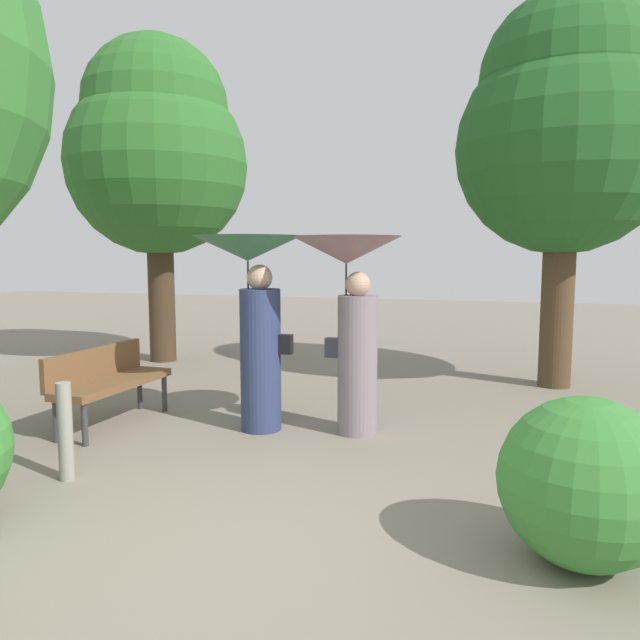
% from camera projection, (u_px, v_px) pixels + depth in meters
% --- Properties ---
extents(ground_plane, '(40.00, 40.00, 0.00)m').
position_uv_depth(ground_plane, '(205.00, 529.00, 4.02)').
color(ground_plane, gray).
extents(person_left, '(1.12, 1.12, 2.02)m').
position_uv_depth(person_left, '(254.00, 298.00, 6.14)').
color(person_left, navy).
rests_on(person_left, ground).
extents(person_right, '(1.11, 1.11, 2.01)m').
position_uv_depth(person_right, '(351.00, 297.00, 6.02)').
color(person_right, gray).
rests_on(person_right, ground).
extents(park_bench, '(0.56, 1.52, 0.83)m').
position_uv_depth(park_bench, '(108.00, 378.00, 6.39)').
color(park_bench, '#38383D').
rests_on(park_bench, ground).
extents(tree_near_left, '(2.97, 2.97, 5.36)m').
position_uv_depth(tree_near_left, '(157.00, 148.00, 9.88)').
color(tree_near_left, '#42301E').
rests_on(tree_near_left, ground).
extents(tree_near_right, '(2.85, 2.85, 5.25)m').
position_uv_depth(tree_near_right, '(565.00, 127.00, 7.91)').
color(tree_near_right, '#4C3823').
rests_on(tree_near_right, ground).
extents(bush_path_right, '(1.01, 1.01, 1.01)m').
position_uv_depth(bush_path_right, '(585.00, 482.00, 3.51)').
color(bush_path_right, '#387F33').
rests_on(bush_path_right, ground).
extents(path_marker_post, '(0.12, 0.12, 0.81)m').
position_uv_depth(path_marker_post, '(65.00, 432.00, 4.84)').
color(path_marker_post, gray).
rests_on(path_marker_post, ground).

